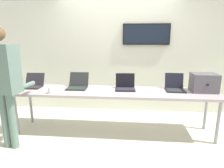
% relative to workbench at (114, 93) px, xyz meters
% --- Properties ---
extents(ground, '(8.00, 8.00, 0.04)m').
position_rel_workbench_xyz_m(ground, '(0.00, 0.00, -0.74)').
color(ground, beige).
extents(back_wall, '(8.00, 0.11, 2.43)m').
position_rel_workbench_xyz_m(back_wall, '(0.01, 1.13, 0.51)').
color(back_wall, silver).
rests_on(back_wall, ground).
extents(workbench, '(3.50, 0.70, 0.76)m').
position_rel_workbench_xyz_m(workbench, '(0.00, 0.00, 0.00)').
color(workbench, '#B4A4A7').
rests_on(workbench, ground).
extents(equipment_box, '(0.40, 0.32, 0.31)m').
position_rel_workbench_xyz_m(equipment_box, '(1.50, 0.09, 0.20)').
color(equipment_box, '#59555D').
rests_on(equipment_box, workbench).
extents(laptop_station_0, '(0.35, 0.35, 0.24)m').
position_rel_workbench_xyz_m(laptop_station_0, '(-1.50, 0.13, 0.10)').
color(laptop_station_0, '#28252C').
rests_on(laptop_station_0, workbench).
extents(laptop_station_1, '(0.36, 0.39, 0.26)m').
position_rel_workbench_xyz_m(laptop_station_1, '(-0.66, 0.13, 0.11)').
color(laptop_station_1, '#252728').
rests_on(laptop_station_1, workbench).
extents(laptop_station_2, '(0.35, 0.32, 0.27)m').
position_rel_workbench_xyz_m(laptop_station_2, '(0.19, 0.12, 0.11)').
color(laptop_station_2, black).
rests_on(laptop_station_2, workbench).
extents(laptop_station_3, '(0.32, 0.34, 0.28)m').
position_rel_workbench_xyz_m(laptop_station_3, '(1.04, 0.14, 0.11)').
color(laptop_station_3, '#1E1E2C').
rests_on(laptop_station_3, workbench).
extents(person, '(0.48, 0.62, 1.79)m').
position_rel_workbench_xyz_m(person, '(-1.52, -0.62, 0.38)').
color(person, slate).
rests_on(person, ground).
extents(coffee_mug, '(0.08, 0.08, 0.09)m').
position_rel_workbench_xyz_m(coffee_mug, '(-1.01, -0.25, 0.09)').
color(coffee_mug, white).
rests_on(coffee_mug, workbench).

